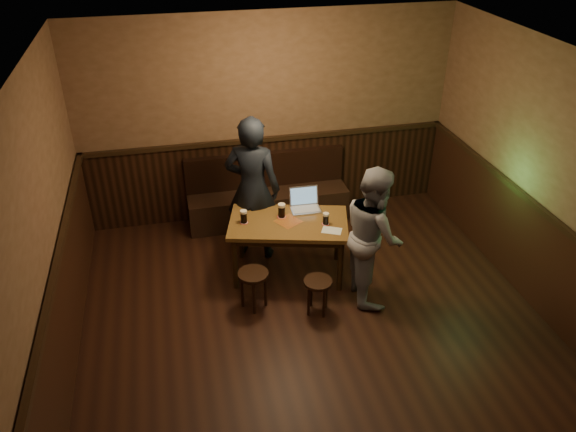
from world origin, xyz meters
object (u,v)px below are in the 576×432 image
at_px(stool_left, 253,280).
at_px(stool_right, 318,287).
at_px(bench, 268,200).
at_px(laptop, 305,203).
at_px(pint_left, 244,217).
at_px(pub_table, 288,228).
at_px(person_suit, 253,189).
at_px(pint_mid, 282,210).
at_px(pint_right, 326,219).
at_px(person_grey, 373,234).

distance_m(stool_left, stool_right, 0.71).
bearing_deg(bench, laptop, -75.84).
bearing_deg(pint_left, pub_table, -10.15).
bearing_deg(stool_left, pint_left, 89.22).
relative_size(bench, laptop, 6.13).
distance_m(bench, person_suit, 1.05).
bearing_deg(stool_left, bench, 74.25).
bearing_deg(pint_mid, pint_right, -30.16).
xyz_separation_m(stool_right, person_grey, (0.67, 0.19, 0.47)).
relative_size(pint_mid, laptop, 0.49).
distance_m(stool_left, person_suit, 1.20).
bearing_deg(pub_table, stool_left, -119.56).
bearing_deg(laptop, pub_table, -133.71).
height_order(pub_table, person_suit, person_suit).
bearing_deg(pub_table, pint_mid, 129.48).
xyz_separation_m(bench, stool_right, (0.15, -2.07, 0.03)).
relative_size(pub_table, laptop, 4.25).
bearing_deg(stool_left, pint_mid, 54.36).
height_order(stool_left, stool_right, stool_left).
bearing_deg(pint_mid, stool_left, -125.64).
xyz_separation_m(laptop, person_grey, (0.56, -0.84, 0.01)).
distance_m(pint_left, person_suit, 0.48).
bearing_deg(pint_mid, stool_right, -76.88).
xyz_separation_m(stool_right, pint_right, (0.25, 0.62, 0.47)).
distance_m(person_suit, person_grey, 1.60).
bearing_deg(pint_left, person_grey, -26.88).
relative_size(pub_table, pint_right, 10.51).
height_order(pub_table, stool_right, pub_table).
xyz_separation_m(stool_right, person_suit, (-0.48, 1.29, 0.59)).
relative_size(pub_table, person_grey, 0.95).
distance_m(stool_right, pint_right, 0.82).
height_order(stool_right, person_suit, person_suit).
relative_size(bench, stool_left, 4.79).
bearing_deg(person_suit, bench, -89.17).
height_order(bench, pub_table, bench).
height_order(stool_right, laptop, laptop).
relative_size(bench, stool_right, 5.19).
bearing_deg(pub_table, stool_right, -63.90).
bearing_deg(pint_right, person_suit, 137.66).
relative_size(pint_left, pint_mid, 0.92).
distance_m(pub_table, person_suit, 0.68).
xyz_separation_m(pint_mid, pint_right, (0.46, -0.27, -0.02)).
bearing_deg(stool_right, pint_right, 67.82).
xyz_separation_m(pint_right, laptop, (-0.14, 0.41, -0.01)).
height_order(pint_mid, person_grey, person_grey).
height_order(bench, person_suit, person_suit).
bearing_deg(pint_left, pint_right, -14.76).
height_order(bench, person_grey, person_grey).
distance_m(pub_table, pint_right, 0.46).
height_order(stool_left, person_grey, person_grey).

